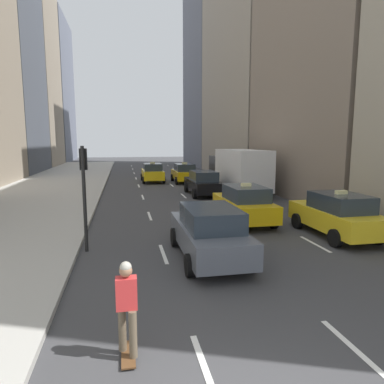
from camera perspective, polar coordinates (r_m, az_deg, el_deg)
name	(u,v)px	position (r m, az deg, el deg)	size (l,w,h in m)	color
sidewalk_left	(56,186)	(30.76, -21.72, 1.00)	(8.00, 66.00, 0.15)	#ADAAA3
lane_markings	(177,190)	(26.60, -2.54, 0.37)	(5.72, 56.00, 0.01)	white
building_row_left	(7,55)	(46.60, -28.50, 19.47)	(6.00, 74.10, 37.89)	gray
building_row_right	(268,10)	(36.20, 12.55, 27.54)	(6.00, 57.79, 35.38)	#A89E89
taxi_lead	(184,173)	(31.24, -1.31, 3.19)	(2.02, 4.40, 1.87)	yellow
taxi_second	(244,204)	(16.00, 8.68, -1.97)	(2.02, 4.40, 1.87)	yellow
taxi_third	(337,214)	(14.72, 22.97, -3.46)	(2.02, 4.40, 1.87)	yellow
taxi_fourth	(152,173)	(31.89, -6.60, 3.25)	(2.02, 4.40, 1.87)	yellow
sedan_black_near	(203,183)	(23.95, 1.82, 1.55)	(2.02, 4.70, 1.71)	black
sedan_silver_behind	(209,232)	(11.02, 2.88, -6.66)	(2.02, 4.65, 1.72)	#565B66
box_truck	(238,169)	(25.38, 7.61, 3.78)	(2.58, 8.40, 3.15)	#262628
skateboarder	(127,305)	(6.28, -10.81, -18.05)	(0.36, 0.80, 1.75)	brown
traffic_light_pole	(84,181)	(12.08, -17.56, 1.70)	(0.24, 0.42, 3.60)	black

